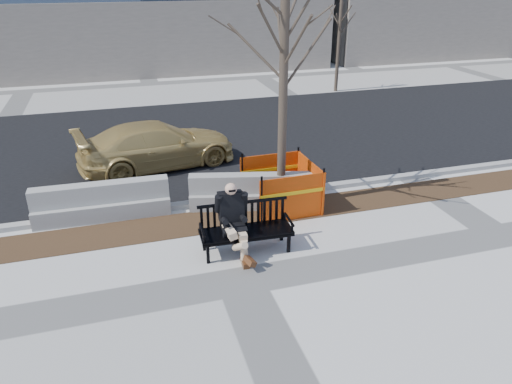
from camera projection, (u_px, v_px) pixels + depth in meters
ground at (240, 281)px, 9.50m from camera, size 120.00×120.00×0.00m
mulch_strip at (213, 221)px, 11.75m from camera, size 40.00×1.20×0.02m
asphalt_street at (176, 141)px, 17.14m from camera, size 60.00×10.40×0.01m
curb at (205, 202)px, 12.55m from camera, size 60.00×0.25×0.12m
bench at (246, 251)px, 10.51m from camera, size 2.05×0.81×1.08m
seated_man at (233, 251)px, 10.49m from camera, size 0.73×1.17×1.59m
tree_fence at (280, 206)px, 12.48m from camera, size 2.59×2.59×6.31m
sedan at (159, 166)px, 15.00m from camera, size 5.06×2.84×1.39m
jersey_barrier_left at (104, 217)px, 11.92m from camera, size 3.25×0.72×0.93m
jersey_barrier_right at (251, 206)px, 12.48m from camera, size 3.20×1.36×0.90m
far_tree_right at (335, 91)px, 24.16m from camera, size 2.41×2.41×5.12m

